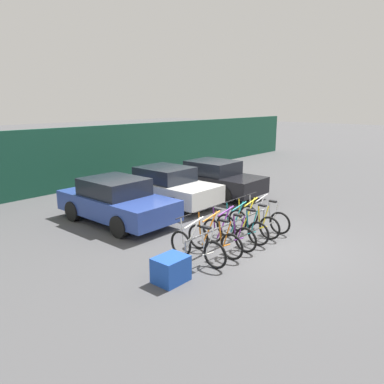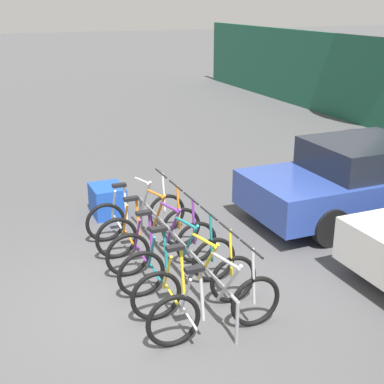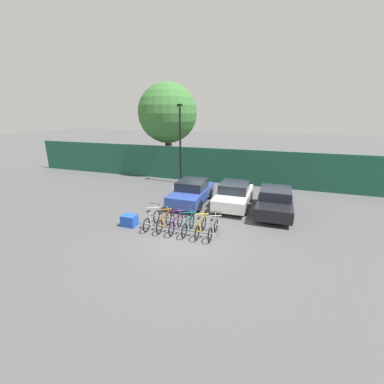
{
  "view_description": "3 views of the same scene",
  "coord_description": "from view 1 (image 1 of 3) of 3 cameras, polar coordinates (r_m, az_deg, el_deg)",
  "views": [
    {
      "loc": [
        -8.33,
        -4.78,
        3.69
      ],
      "look_at": [
        -0.75,
        1.8,
        1.28
      ],
      "focal_mm": 35.0,
      "sensor_mm": 36.0,
      "label": 1
    },
    {
      "loc": [
        5.83,
        -1.81,
        3.73
      ],
      "look_at": [
        -0.23,
        0.76,
        1.35
      ],
      "focal_mm": 50.0,
      "sensor_mm": 36.0,
      "label": 2
    },
    {
      "loc": [
        3.49,
        -9.61,
        5.38
      ],
      "look_at": [
        -0.66,
        2.55,
        1.32
      ],
      "focal_mm": 24.0,
      "sensor_mm": 36.0,
      "label": 3
    }
  ],
  "objects": [
    {
      "name": "bicycle_orange",
      "position": [
        9.36,
        3.43,
        -7.26
      ],
      "size": [
        0.68,
        1.71,
        1.05
      ],
      "rotation": [
        0.0,
        0.0,
        -0.03
      ],
      "color": "black",
      "rests_on": "ground"
    },
    {
      "name": "bicycle_teal",
      "position": [
        10.3,
        7.56,
        -5.4
      ],
      "size": [
        0.68,
        1.71,
        1.05
      ],
      "rotation": [
        0.0,
        0.0,
        -0.03
      ],
      "color": "black",
      "rests_on": "ground"
    },
    {
      "name": "car_blue",
      "position": [
        11.96,
        -11.45,
        -1.31
      ],
      "size": [
        1.91,
        4.04,
        1.4
      ],
      "color": "#2D479E",
      "rests_on": "ground"
    },
    {
      "name": "bicycle_silver",
      "position": [
        11.25,
        10.88,
        -3.89
      ],
      "size": [
        0.68,
        1.71,
        1.05
      ],
      "rotation": [
        0.0,
        0.0,
        0.05
      ],
      "color": "black",
      "rests_on": "ground"
    },
    {
      "name": "bicycle_purple",
      "position": [
        9.82,
        5.59,
        -6.3
      ],
      "size": [
        0.68,
        1.71,
        1.05
      ],
      "rotation": [
        0.0,
        0.0,
        -0.03
      ],
      "color": "black",
      "rests_on": "ground"
    },
    {
      "name": "car_white",
      "position": [
        13.79,
        -3.89,
        0.89
      ],
      "size": [
        1.91,
        3.98,
        1.4
      ],
      "color": "silver",
      "rests_on": "ground"
    },
    {
      "name": "ground_plane",
      "position": [
        10.29,
        10.45,
        -7.76
      ],
      "size": [
        120.0,
        120.0,
        0.0
      ],
      "primitive_type": "plane",
      "color": "#4C4C4F"
    },
    {
      "name": "hoarding_wall",
      "position": [
        16.7,
        -18.66,
        4.69
      ],
      "size": [
        36.0,
        0.16,
        2.68
      ],
      "primitive_type": "cube",
      "color": "#19513D",
      "rests_on": "ground"
    },
    {
      "name": "bicycle_white",
      "position": [
        8.88,
        0.8,
        -8.41
      ],
      "size": [
        0.68,
        1.71,
        1.05
      ],
      "rotation": [
        0.0,
        0.0,
        0.03
      ],
      "color": "black",
      "rests_on": "ground"
    },
    {
      "name": "car_black",
      "position": [
        15.22,
        3.4,
        2.1
      ],
      "size": [
        1.91,
        4.02,
        1.4
      ],
      "color": "black",
      "rests_on": "ground"
    },
    {
      "name": "bike_rack",
      "position": [
        10.07,
        5.78,
        -5.15
      ],
      "size": [
        3.59,
        0.04,
        0.57
      ],
      "color": "gray",
      "rests_on": "ground"
    },
    {
      "name": "bicycle_yellow",
      "position": [
        10.77,
        9.31,
        -4.61
      ],
      "size": [
        0.68,
        1.71,
        1.05
      ],
      "rotation": [
        0.0,
        0.0,
        -0.02
      ],
      "color": "black",
      "rests_on": "ground"
    },
    {
      "name": "cargo_crate",
      "position": [
        8.04,
        -3.24,
        -11.67
      ],
      "size": [
        0.7,
        0.56,
        0.55
      ],
      "primitive_type": "cube",
      "color": "blue",
      "rests_on": "ground"
    }
  ]
}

